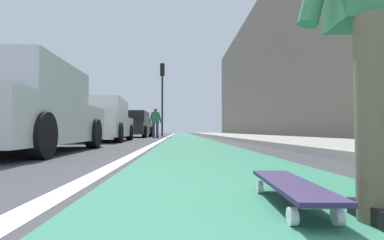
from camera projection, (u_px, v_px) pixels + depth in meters
ground_plane at (190, 141)px, 10.60m from camera, size 80.00×80.00×0.00m
bike_lane_paint at (184, 135)px, 24.58m from camera, size 56.00×1.82×0.00m
lane_stripe_white at (169, 136)px, 20.54m from camera, size 52.00×0.16×0.01m
sidewalk_curb at (237, 136)px, 18.73m from camera, size 52.00×3.20×0.12m
building_facade at (267, 67)px, 23.04m from camera, size 40.00×1.20×10.50m
skateboard at (290, 186)px, 1.45m from camera, size 0.85×0.25×0.11m
skater_person at (377, 0)px, 1.34m from camera, size 0.45×0.72×1.64m
parked_car_near at (20, 111)px, 5.02m from camera, size 4.08×1.96×1.46m
parked_car_mid at (99, 121)px, 10.59m from camera, size 4.40×2.08×1.47m
parked_car_far at (134, 125)px, 17.52m from camera, size 4.35×1.92×1.48m
traffic_light at (162, 86)px, 19.60m from camera, size 0.33×0.28×4.71m
pedestrian_distant at (155, 121)px, 16.46m from camera, size 0.45×0.70×1.60m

